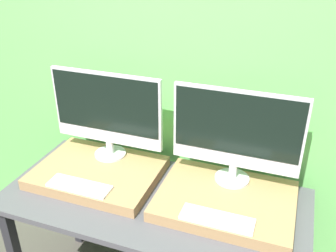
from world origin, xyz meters
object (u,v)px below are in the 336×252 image
Objects in this scene: monitor_right at (236,133)px; keyboard_left at (79,186)px; keyboard_right at (217,219)px; monitor_left at (107,112)px.

keyboard_left is at bearing -155.05° from monitor_right.
monitor_right reaches higher than keyboard_right.
monitor_right is at bearing 90.00° from keyboard_right.
keyboard_left is 0.79m from monitor_right.
keyboard_right is at bearing -90.00° from monitor_right.
monitor_right is at bearing 0.00° from monitor_left.
keyboard_left is (0.00, -0.31, -0.26)m from monitor_left.
monitor_left is 1.93× the size of keyboard_left.
monitor_right is 0.40m from keyboard_right.
monitor_left is 0.79m from keyboard_right.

